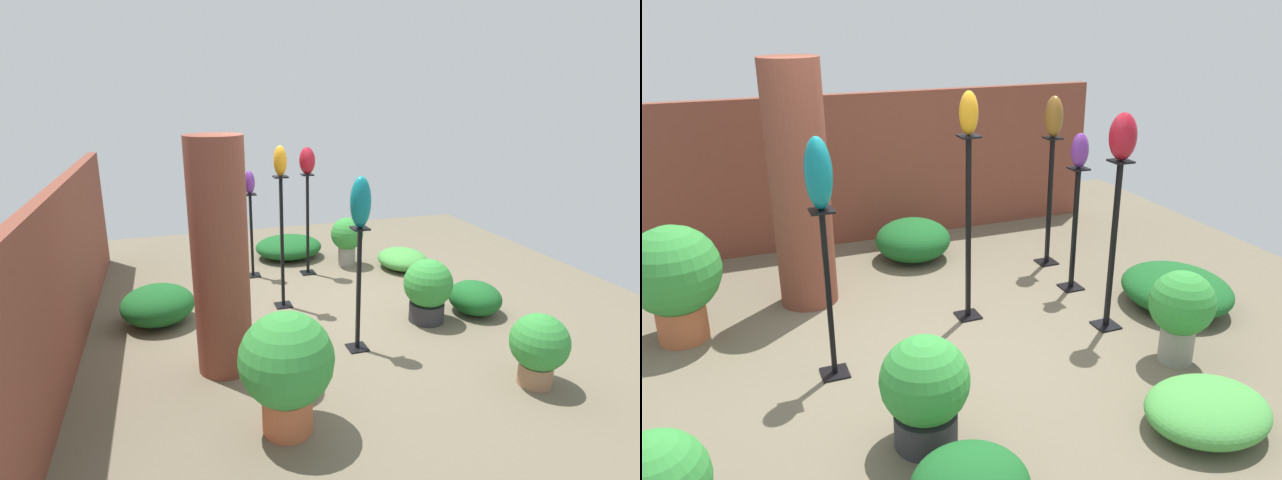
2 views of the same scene
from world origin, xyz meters
The scene contains 19 objects.
ground_plane centered at (0.00, 0.00, 0.00)m, with size 8.00×8.00×0.00m, color #6B604C.
brick_wall_back centered at (0.00, 2.73, 0.84)m, with size 5.60×0.12×1.67m, color brown.
brick_pillar centered at (-0.91, 1.32, 1.09)m, with size 0.51×0.51×2.17m, color brown.
pedestal_bronze centered at (1.56, 1.29, 0.62)m, with size 0.20×0.20×1.34m.
pedestal_ruby centered at (1.34, -0.12, 0.67)m, with size 0.20×0.20×1.44m.
pedestal_violet centered at (1.47, 0.65, 0.54)m, with size 0.20×0.20×1.19m.
pedestal_amber centered at (0.32, 0.48, 0.74)m, with size 0.20×0.20×1.60m.
pedestal_teal centered at (-0.94, 0.00, 0.59)m, with size 0.20×0.20×1.28m.
art_vase_bronze centered at (1.56, 1.29, 1.54)m, with size 0.18×0.19×0.40m, color brown.
art_vase_ruby centered at (1.34, -0.12, 1.62)m, with size 0.21×0.22×0.37m, color maroon.
art_vase_violet centered at (1.47, 0.65, 1.34)m, with size 0.16×0.15×0.31m, color #6B2D8C.
art_vase_amber centered at (0.32, 0.48, 1.77)m, with size 0.15×0.15×0.35m, color orange.
art_vase_teal centered at (-0.94, 0.00, 1.52)m, with size 0.19×0.20×0.49m, color #0F727A.
potted_plant_front_right centered at (-0.56, -0.99, 0.39)m, with size 0.55×0.55×0.73m.
potted_plant_walkway_edge centered at (1.52, -0.78, 0.44)m, with size 0.49×0.49×0.73m.
potted_plant_mid_right centered at (-1.97, 0.98, 0.56)m, with size 0.73×0.73×0.97m.
foliage_bed_east centered at (2.14, -0.03, 0.17)m, with size 0.92×1.04×0.34m, color #195923.
foliage_bed_center centered at (1.14, -1.52, 0.14)m, with size 0.82×0.71×0.28m, color #479942.
foliage_bed_rear centered at (0.29, 1.93, 0.22)m, with size 0.79×0.81×0.43m, color #195923.
Camera 2 is at (-1.55, -4.03, 2.55)m, focal length 35.00 mm.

